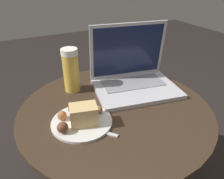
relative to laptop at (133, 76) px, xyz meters
The scene contains 5 objects.
table 0.25m from the laptop, 142.64° to the right, with size 0.74×0.74×0.51m.
laptop is the anchor object (origin of this frame).
beer_glass 0.27m from the laptop, 159.49° to the left, with size 0.07×0.07×0.19m.
snack_plate 0.34m from the laptop, 153.49° to the right, with size 0.21×0.21×0.08m.
fork 0.35m from the laptop, 146.64° to the right, with size 0.13×0.14×0.00m.
Camera 1 is at (-0.33, -0.62, 0.99)m, focal length 35.00 mm.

